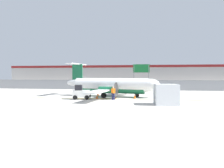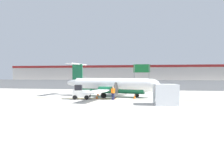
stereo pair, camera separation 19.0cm
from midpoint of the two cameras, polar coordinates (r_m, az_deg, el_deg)
The scene contains 19 objects.
ground_plane at distance 26.41m, azimuth 1.82°, elevation -4.31°, with size 140.00×140.00×0.01m.
perimeter_fence at distance 42.18m, azimuth 4.66°, elevation -0.19°, with size 98.00×0.10×2.10m.
parking_lot_strip at distance 53.69m, azimuth 5.65°, elevation -0.71°, with size 98.00×17.00×0.12m.
background_building at distance 72.06m, azimuth 6.60°, elevation 2.69°, with size 91.00×8.10×6.50m.
commuter_airplane at distance 29.27m, azimuth 0.35°, elevation -0.48°, with size 14.46×16.05×4.92m.
baggage_tug at distance 26.54m, azimuth -8.70°, elevation -2.46°, with size 2.50×1.77×1.88m.
ground_crew_worker at distance 25.42m, azimuth 0.50°, elevation -2.43°, with size 0.54×0.35×1.70m.
cargo_container at distance 22.13m, azimuth 15.29°, elevation -2.90°, with size 2.60×2.25×2.20m.
traffic_cone_near_left at distance 27.20m, azimuth 0.97°, elevation -3.45°, with size 0.36×0.36×0.64m.
traffic_cone_near_right at distance 26.84m, azimuth -4.12°, elevation -3.54°, with size 0.36×0.36×0.64m.
traffic_cone_far_left at distance 27.10m, azimuth 6.66°, elevation -3.49°, with size 0.36×0.36×0.64m.
traffic_cone_far_right at distance 31.06m, azimuth -3.86°, elevation -2.69°, with size 0.36×0.36×0.64m.
parked_car_0 at distance 59.02m, azimuth -7.44°, elevation 0.40°, with size 4.39×2.45×1.58m.
parked_car_1 at distance 56.18m, azimuth -3.33°, elevation 0.30°, with size 4.33×2.28×1.58m.
parked_car_2 at distance 52.46m, azimuth 3.05°, elevation 0.13°, with size 4.37×2.37×1.58m.
parked_car_3 at distance 59.92m, azimuth 9.62°, elevation 0.42°, with size 4.37×2.40×1.58m.
parked_car_4 at distance 58.37m, azimuth 15.23°, elevation 0.30°, with size 4.39×2.43×1.58m.
parked_car_5 at distance 54.63m, azimuth 19.64°, elevation 0.08°, with size 4.31×2.23×1.58m.
highway_sign at distance 44.35m, azimuth 8.60°, elevation 3.84°, with size 3.60×0.14×5.50m.
Camera 2 is at (3.50, -23.97, 3.21)m, focal length 32.00 mm.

